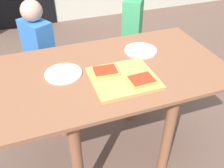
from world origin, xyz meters
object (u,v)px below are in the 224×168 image
dining_table (109,88)px  plate_white_left (63,73)px  pizza_slice_near_right (142,80)px  plate_white_right (141,50)px  child_right (132,30)px  cutting_board (123,78)px  pizza_slice_far_left (105,71)px  child_left (40,55)px

dining_table → plate_white_left: (-0.25, 0.04, 0.14)m
pizza_slice_near_right → plate_white_right: 0.36m
dining_table → child_right: 0.83m
pizza_slice_near_right → child_right: 0.97m
cutting_board → plate_white_right: 0.34m
dining_table → plate_white_left: size_ratio=6.61×
plate_white_left → dining_table: bearing=-9.0°
plate_white_right → pizza_slice_far_left: bearing=-148.2°
dining_table → cutting_board: cutting_board is taller
child_right → plate_white_right: bearing=-108.9°
cutting_board → child_right: (0.41, 0.82, -0.14)m
plate_white_left → child_right: child_right is taller
cutting_board → plate_white_left: cutting_board is taller
pizza_slice_far_left → plate_white_left: bearing=156.7°
pizza_slice_far_left → pizza_slice_near_right: bearing=-42.8°
pizza_slice_near_right → pizza_slice_far_left: (-0.15, 0.14, 0.00)m
pizza_slice_near_right → child_right: bearing=69.1°
plate_white_right → child_right: size_ratio=0.20×
dining_table → child_right: bearing=56.9°
dining_table → plate_white_left: bearing=171.0°
plate_white_left → child_left: 0.63m
cutting_board → plate_white_right: (0.22, 0.25, -0.00)m
plate_white_right → child_right: 0.61m
cutting_board → plate_white_left: size_ratio=1.67×
cutting_board → plate_white_left: bearing=151.0°
pizza_slice_far_left → child_left: child_left is taller
dining_table → pizza_slice_far_left: (-0.04, -0.05, 0.16)m
pizza_slice_far_left → plate_white_left: size_ratio=0.70×
child_left → child_right: child_right is taller
pizza_slice_far_left → dining_table: bearing=54.3°
pizza_slice_near_right → cutting_board: bearing=136.2°
pizza_slice_near_right → child_left: size_ratio=0.15×
cutting_board → pizza_slice_far_left: bearing=138.3°
cutting_board → pizza_slice_near_right: pizza_slice_near_right is taller
pizza_slice_near_right → child_left: bearing=119.0°
plate_white_right → cutting_board: bearing=-131.0°
plate_white_right → child_left: 0.80m
cutting_board → plate_white_left: (-0.29, 0.16, -0.00)m
plate_white_right → plate_white_left: 0.52m
child_left → cutting_board: bearing=-63.1°
child_left → child_right: size_ratio=0.93×
dining_table → plate_white_right: plate_white_right is taller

